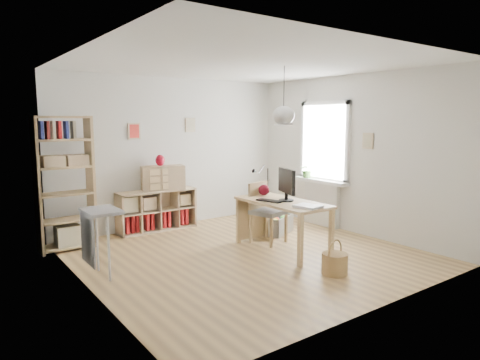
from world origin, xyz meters
TOP-DOWN VIEW (x-y plane):
  - ground at (0.00, 0.00)m, footprint 4.50×4.50m
  - room_shell at (0.55, -0.15)m, footprint 4.50×4.50m
  - window_unit at (2.23, 0.60)m, footprint 0.07×1.16m
  - radiator at (2.19, 0.60)m, footprint 0.10×0.80m
  - windowsill at (2.14, 0.60)m, footprint 0.22×1.20m
  - desk at (0.55, -0.15)m, footprint 0.70×1.50m
  - cube_shelf at (-0.47, 2.08)m, footprint 1.40×0.38m
  - tall_bookshelf at (-2.04, 1.80)m, footprint 0.80×0.38m
  - side_table at (-2.04, 0.35)m, footprint 0.40×0.55m
  - chair at (0.62, 0.34)m, footprint 0.57×0.57m
  - wicker_basket at (0.42, -1.31)m, footprint 0.33×0.33m
  - storage_chest at (1.09, 0.71)m, footprint 0.82×0.86m
  - monitor at (0.60, -0.18)m, footprint 0.24×0.53m
  - keyboard at (0.38, -0.06)m, footprint 0.25×0.42m
  - task_lamp at (0.62, 0.47)m, footprint 0.41×0.15m
  - yarn_ball at (0.63, 0.39)m, footprint 0.17×0.17m
  - paper_tray at (0.51, -0.72)m, footprint 0.33×0.38m
  - drawer_chest at (-0.32, 2.04)m, footprint 0.80×0.51m
  - red_vase at (-0.37, 2.04)m, footprint 0.16×0.16m
  - potted_plant at (2.12, 0.93)m, footprint 0.28×0.25m

SIDE VIEW (x-z plane):
  - ground at x=0.00m, z-range 0.00..0.00m
  - wicker_basket at x=0.42m, z-range -0.08..0.37m
  - storage_chest at x=1.09m, z-range -0.11..0.53m
  - cube_shelf at x=-0.47m, z-range -0.06..0.66m
  - radiator at x=2.19m, z-range 0.00..0.80m
  - chair at x=0.62m, z-range 0.07..1.02m
  - desk at x=0.55m, z-range 0.28..1.03m
  - side_table at x=-2.04m, z-range 0.24..1.09m
  - keyboard at x=0.38m, z-range 0.75..0.77m
  - paper_tray at x=0.51m, z-range 0.75..0.78m
  - windowsill at x=2.14m, z-range 0.80..0.86m
  - yarn_ball at x=0.63m, z-range 0.75..0.92m
  - drawer_chest at x=-0.32m, z-range 0.72..1.14m
  - potted_plant at x=2.12m, z-range 0.86..1.16m
  - monitor at x=0.60m, z-range 0.78..1.26m
  - task_lamp at x=0.62m, z-range 0.83..1.26m
  - tall_bookshelf at x=-2.04m, z-range 0.09..2.09m
  - red_vase at x=-0.37m, z-range 1.14..1.34m
  - window_unit at x=2.23m, z-range 0.82..2.28m
  - room_shell at x=0.55m, z-range -0.25..4.25m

